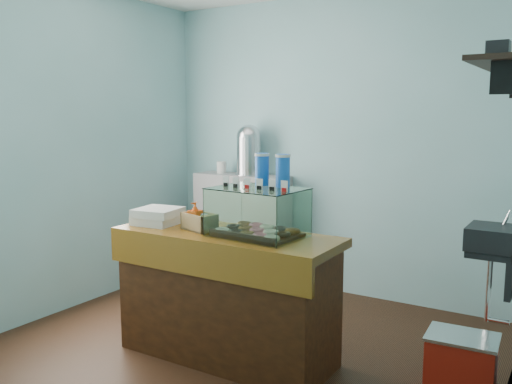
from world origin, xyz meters
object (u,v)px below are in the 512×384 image
Objects in this scene: red_cooler at (461,364)px; display_case at (261,210)px; counter at (226,295)px; coffee_urn at (249,149)px.

display_case is at bearing -170.08° from red_cooler.
display_case is 1.43× the size of red_cooler.
display_case reaches higher than red_cooler.
counter is 2.57× the size of display_case.
display_case reaches higher than counter.
counter is 1.57m from red_cooler.
display_case is at bearing -55.04° from coffee_urn.
red_cooler is (1.26, 0.30, -0.89)m from display_case.
red_cooler is at bearing -27.68° from coffee_urn.
coffee_urn is (-1.06, 1.52, 0.29)m from display_case.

